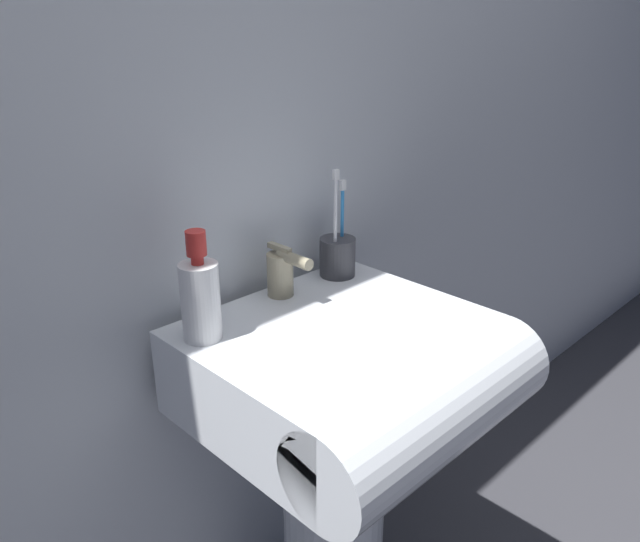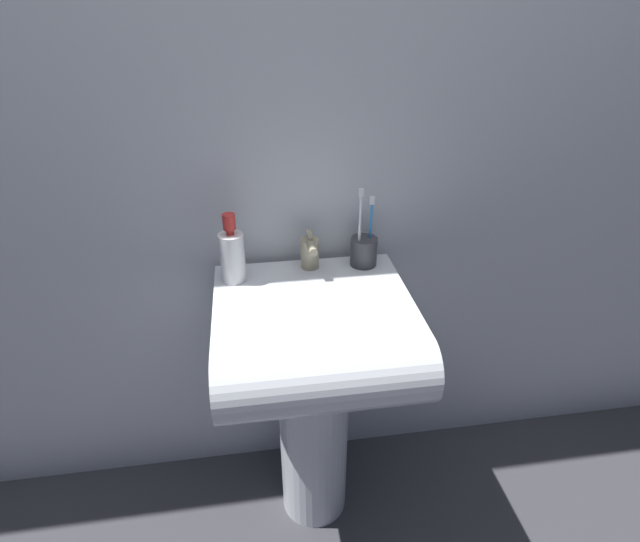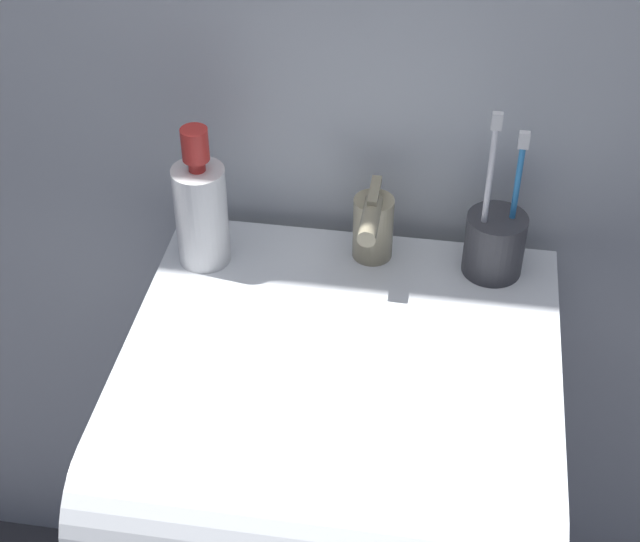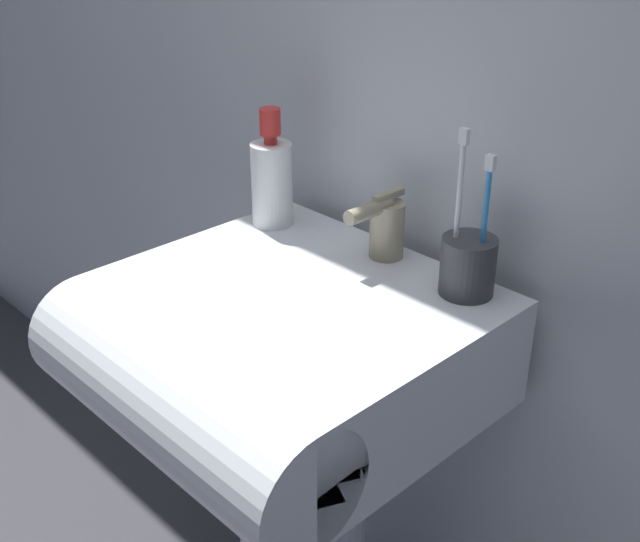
{
  "view_description": "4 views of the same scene",
  "coord_description": "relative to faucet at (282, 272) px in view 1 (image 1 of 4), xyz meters",
  "views": [
    {
      "loc": [
        -0.69,
        -0.66,
        1.26
      ],
      "look_at": [
        -0.01,
        0.03,
        0.87
      ],
      "focal_mm": 35.0,
      "sensor_mm": 36.0,
      "label": 1
    },
    {
      "loc": [
        -0.14,
        -1.03,
        1.44
      ],
      "look_at": [
        0.02,
        0.02,
        0.84
      ],
      "focal_mm": 28.0,
      "sensor_mm": 36.0,
      "label": 2
    },
    {
      "loc": [
        0.1,
        -0.8,
        1.53
      ],
      "look_at": [
        -0.02,
        -0.01,
        0.88
      ],
      "focal_mm": 55.0,
      "sensor_mm": 36.0,
      "label": 3
    },
    {
      "loc": [
        0.7,
        -0.64,
        1.28
      ],
      "look_at": [
        0.02,
        0.02,
        0.8
      ],
      "focal_mm": 45.0,
      "sensor_mm": 36.0,
      "label": 4
    }
  ],
  "objects": [
    {
      "name": "sink_basin",
      "position": [
        -0.01,
        -0.21,
        -0.13
      ],
      "size": [
        0.49,
        0.48,
        0.16
      ],
      "color": "white",
      "rests_on": "sink_pedestal"
    },
    {
      "name": "toothbrush_cup",
      "position": [
        0.15,
        -0.0,
        -0.01
      ],
      "size": [
        0.07,
        0.07,
        0.22
      ],
      "color": "#38383D",
      "rests_on": "sink_basin"
    },
    {
      "name": "wall_back",
      "position": [
        -0.01,
        0.09,
        0.38
      ],
      "size": [
        5.0,
        0.05,
        2.4
      ],
      "primitive_type": "cube",
      "color": "silver",
      "rests_on": "ground"
    },
    {
      "name": "soap_bottle",
      "position": [
        -0.2,
        -0.03,
        0.02
      ],
      "size": [
        0.06,
        0.06,
        0.19
      ],
      "color": "white",
      "rests_on": "sink_basin"
    },
    {
      "name": "sink_pedestal",
      "position": [
        -0.01,
        -0.15,
        -0.51
      ],
      "size": [
        0.2,
        0.2,
        0.62
      ],
      "primitive_type": "cylinder",
      "color": "white",
      "rests_on": "ground"
    },
    {
      "name": "faucet",
      "position": [
        0.0,
        0.0,
        0.0
      ],
      "size": [
        0.05,
        0.11,
        0.1
      ],
      "color": "tan",
      "rests_on": "sink_basin"
    }
  ]
}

